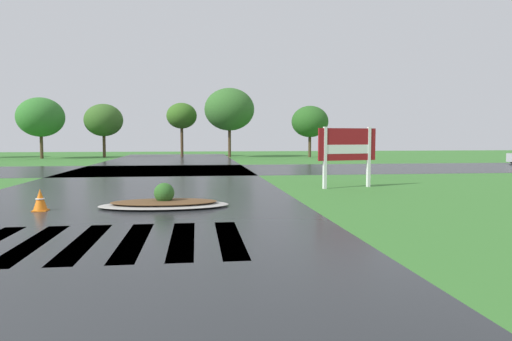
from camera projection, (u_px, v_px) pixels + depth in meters
The scene contains 7 objects.
asphalt_roadway at pixel (123, 206), 13.18m from camera, with size 10.32×80.00×0.01m, color #232628.
asphalt_cross_road at pixel (161, 170), 27.47m from camera, with size 90.00×9.29×0.01m, color #232628.
crosswalk_stripes at pixel (84, 242), 8.64m from camera, with size 5.85×3.39×0.01m.
estate_billboard at pixel (347, 148), 17.81m from camera, with size 2.41×0.62×2.33m.
median_island at pixel (164, 202), 12.94m from camera, with size 3.57×1.68×0.68m.
traffic_cone at pixel (40, 200), 12.28m from camera, with size 0.38×0.38×0.59m.
background_treeline at pixel (150, 116), 44.05m from camera, with size 35.16×5.98×6.60m.
Camera 1 is at (2.08, -3.44, 1.94)m, focal length 32.83 mm.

